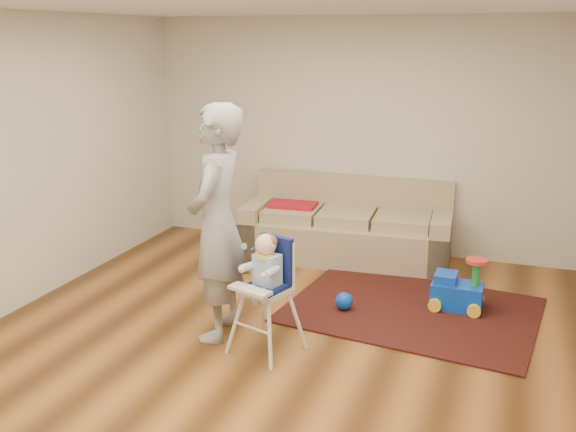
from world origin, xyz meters
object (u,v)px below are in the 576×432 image
(sofa, at_px, (347,220))
(high_chair, at_px, (266,295))
(ride_on_toy, at_px, (458,282))
(toy_ball, at_px, (344,301))
(adult, at_px, (217,224))
(side_table, at_px, (292,227))

(sofa, distance_m, high_chair, 2.42)
(ride_on_toy, bearing_deg, sofa, 143.13)
(toy_ball, xyz_separation_m, adult, (-0.88, -0.81, 0.89))
(sofa, distance_m, ride_on_toy, 1.72)
(toy_ball, height_order, high_chair, high_chair)
(adult, bearing_deg, sofa, 159.54)
(sofa, distance_m, adult, 2.39)
(toy_ball, bearing_deg, side_table, 123.66)
(ride_on_toy, distance_m, adult, 2.33)
(adult, bearing_deg, high_chair, 64.82)
(side_table, bearing_deg, high_chair, -74.57)
(ride_on_toy, xyz_separation_m, toy_ball, (-0.98, -0.39, -0.17))
(toy_ball, distance_m, high_chair, 1.11)
(side_table, xyz_separation_m, high_chair, (0.73, -2.65, 0.25))
(side_table, xyz_separation_m, toy_ball, (1.12, -1.68, -0.14))
(sofa, relative_size, adult, 1.20)
(sofa, relative_size, side_table, 5.06)
(side_table, distance_m, high_chair, 2.76)
(ride_on_toy, relative_size, adult, 0.26)
(ride_on_toy, distance_m, toy_ball, 1.07)
(side_table, bearing_deg, sofa, -16.76)
(sofa, bearing_deg, adult, -106.58)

